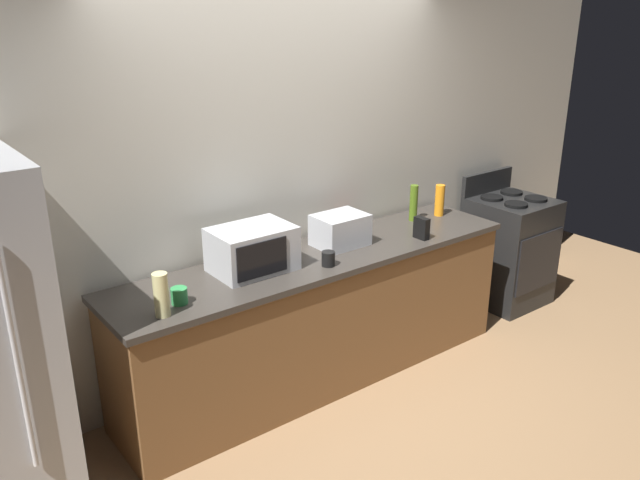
{
  "coord_description": "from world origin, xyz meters",
  "views": [
    {
      "loc": [
        -2.35,
        -2.65,
        2.43
      ],
      "look_at": [
        0.0,
        0.4,
        1.0
      ],
      "focal_mm": 36.28,
      "sensor_mm": 36.0,
      "label": 1
    }
  ],
  "objects_px": {
    "stove_range": "(508,250)",
    "bottle_vinegar": "(161,295)",
    "microwave": "(252,249)",
    "mug_black": "(328,259)",
    "mug_green": "(179,296)",
    "mug_red": "(356,224)",
    "cordless_phone": "(422,228)",
    "toaster_oven": "(340,230)",
    "bottle_olive_oil": "(414,203)",
    "bottle_dish_soap": "(440,200)"
  },
  "relations": [
    {
      "from": "stove_range",
      "to": "bottle_vinegar",
      "type": "distance_m",
      "value": 3.22
    },
    {
      "from": "microwave",
      "to": "mug_black",
      "type": "relative_size",
      "value": 5.24
    },
    {
      "from": "mug_green",
      "to": "microwave",
      "type": "bearing_deg",
      "value": 15.29
    },
    {
      "from": "microwave",
      "to": "mug_red",
      "type": "relative_size",
      "value": 4.87
    },
    {
      "from": "mug_green",
      "to": "mug_red",
      "type": "relative_size",
      "value": 0.91
    },
    {
      "from": "bottle_vinegar",
      "to": "cordless_phone",
      "type": "bearing_deg",
      "value": -0.04
    },
    {
      "from": "toaster_oven",
      "to": "mug_red",
      "type": "distance_m",
      "value": 0.32
    },
    {
      "from": "microwave",
      "to": "toaster_oven",
      "type": "bearing_deg",
      "value": 1.02
    },
    {
      "from": "cordless_phone",
      "to": "bottle_vinegar",
      "type": "xyz_separation_m",
      "value": [
        -1.9,
        0.0,
        0.04
      ]
    },
    {
      "from": "microwave",
      "to": "mug_black",
      "type": "xyz_separation_m",
      "value": [
        0.4,
        -0.22,
        -0.09
      ]
    },
    {
      "from": "bottle_vinegar",
      "to": "mug_green",
      "type": "distance_m",
      "value": 0.17
    },
    {
      "from": "stove_range",
      "to": "microwave",
      "type": "height_order",
      "value": "microwave"
    },
    {
      "from": "stove_range",
      "to": "mug_green",
      "type": "height_order",
      "value": "stove_range"
    },
    {
      "from": "microwave",
      "to": "mug_red",
      "type": "xyz_separation_m",
      "value": [
        0.96,
        0.17,
        -0.09
      ]
    },
    {
      "from": "microwave",
      "to": "cordless_phone",
      "type": "xyz_separation_m",
      "value": [
        1.21,
        -0.23,
        -0.06
      ]
    },
    {
      "from": "microwave",
      "to": "mug_red",
      "type": "height_order",
      "value": "microwave"
    },
    {
      "from": "stove_range",
      "to": "bottle_vinegar",
      "type": "height_order",
      "value": "bottle_vinegar"
    },
    {
      "from": "toaster_oven",
      "to": "mug_black",
      "type": "bearing_deg",
      "value": -140.37
    },
    {
      "from": "toaster_oven",
      "to": "mug_black",
      "type": "xyz_separation_m",
      "value": [
        -0.29,
        -0.24,
        -0.06
      ]
    },
    {
      "from": "microwave",
      "to": "stove_range",
      "type": "bearing_deg",
      "value": -1.11
    },
    {
      "from": "cordless_phone",
      "to": "bottle_vinegar",
      "type": "bearing_deg",
      "value": 178.34
    },
    {
      "from": "cordless_phone",
      "to": "bottle_vinegar",
      "type": "height_order",
      "value": "bottle_vinegar"
    },
    {
      "from": "bottle_olive_oil",
      "to": "mug_black",
      "type": "bearing_deg",
      "value": -163.67
    },
    {
      "from": "toaster_oven",
      "to": "cordless_phone",
      "type": "relative_size",
      "value": 2.27
    },
    {
      "from": "stove_range",
      "to": "microwave",
      "type": "distance_m",
      "value": 2.54
    },
    {
      "from": "microwave",
      "to": "toaster_oven",
      "type": "relative_size",
      "value": 1.41
    },
    {
      "from": "bottle_dish_soap",
      "to": "bottle_olive_oil",
      "type": "distance_m",
      "value": 0.24
    },
    {
      "from": "microwave",
      "to": "bottle_olive_oil",
      "type": "bearing_deg",
      "value": 3.17
    },
    {
      "from": "toaster_oven",
      "to": "bottle_olive_oil",
      "type": "distance_m",
      "value": 0.76
    },
    {
      "from": "mug_black",
      "to": "mug_red",
      "type": "relative_size",
      "value": 0.93
    },
    {
      "from": "toaster_oven",
      "to": "bottle_olive_oil",
      "type": "xyz_separation_m",
      "value": [
        0.75,
        0.07,
        0.03
      ]
    },
    {
      "from": "stove_range",
      "to": "mug_green",
      "type": "bearing_deg",
      "value": -178.03
    },
    {
      "from": "stove_range",
      "to": "bottle_vinegar",
      "type": "bearing_deg",
      "value": -176.7
    },
    {
      "from": "toaster_oven",
      "to": "microwave",
      "type": "bearing_deg",
      "value": -178.98
    },
    {
      "from": "bottle_vinegar",
      "to": "mug_green",
      "type": "bearing_deg",
      "value": 30.54
    },
    {
      "from": "bottle_olive_oil",
      "to": "mug_red",
      "type": "distance_m",
      "value": 0.5
    },
    {
      "from": "stove_range",
      "to": "toaster_oven",
      "type": "distance_m",
      "value": 1.87
    },
    {
      "from": "cordless_phone",
      "to": "bottle_olive_oil",
      "type": "bearing_deg",
      "value": 51.39
    },
    {
      "from": "bottle_vinegar",
      "to": "bottle_olive_oil",
      "type": "height_order",
      "value": "bottle_olive_oil"
    },
    {
      "from": "microwave",
      "to": "mug_green",
      "type": "height_order",
      "value": "microwave"
    },
    {
      "from": "stove_range",
      "to": "mug_black",
      "type": "bearing_deg",
      "value": -175.14
    },
    {
      "from": "microwave",
      "to": "bottle_dish_soap",
      "type": "height_order",
      "value": "microwave"
    },
    {
      "from": "stove_range",
      "to": "mug_green",
      "type": "xyz_separation_m",
      "value": [
        -3.03,
        -0.1,
        0.48
      ]
    },
    {
      "from": "bottle_dish_soap",
      "to": "bottle_olive_oil",
      "type": "xyz_separation_m",
      "value": [
        -0.24,
        0.03,
        0.02
      ]
    },
    {
      "from": "bottle_dish_soap",
      "to": "mug_black",
      "type": "bearing_deg",
      "value": -168.11
    },
    {
      "from": "toaster_oven",
      "to": "bottle_vinegar",
      "type": "xyz_separation_m",
      "value": [
        -1.38,
        -0.24,
        0.01
      ]
    },
    {
      "from": "toaster_oven",
      "to": "bottle_vinegar",
      "type": "height_order",
      "value": "bottle_vinegar"
    },
    {
      "from": "bottle_dish_soap",
      "to": "cordless_phone",
      "type": "bearing_deg",
      "value": -149.83
    },
    {
      "from": "cordless_phone",
      "to": "mug_black",
      "type": "distance_m",
      "value": 0.8
    },
    {
      "from": "stove_range",
      "to": "mug_black",
      "type": "xyz_separation_m",
      "value": [
        -2.07,
        -0.18,
        0.48
      ]
    }
  ]
}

